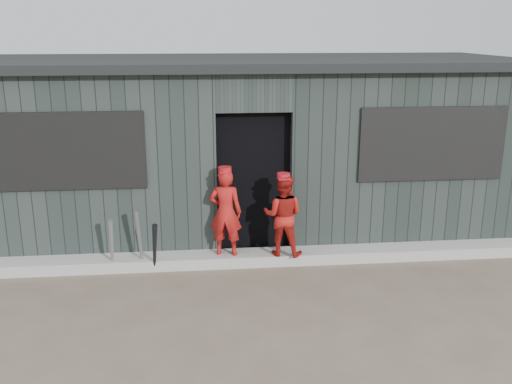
{
  "coord_description": "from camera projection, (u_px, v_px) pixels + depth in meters",
  "views": [
    {
      "loc": [
        -0.72,
        -5.27,
        3.04
      ],
      "look_at": [
        0.0,
        1.8,
        1.0
      ],
      "focal_mm": 40.0,
      "sensor_mm": 36.0,
      "label": 1
    }
  ],
  "objects": [
    {
      "name": "curb",
      "position": [
        256.0,
        258.0,
        7.66
      ],
      "size": [
        8.0,
        0.36,
        0.15
      ],
      "primitive_type": "cube",
      "color": "#9D9D98",
      "rests_on": "ground"
    },
    {
      "name": "player_grey_back",
      "position": [
        296.0,
        203.0,
        8.15
      ],
      "size": [
        0.73,
        0.61,
        1.27
      ],
      "primitive_type": "imported",
      "rotation": [
        0.0,
        0.0,
        3.54
      ],
      "color": "silver",
      "rests_on": "ground"
    },
    {
      "name": "dugout",
      "position": [
        245.0,
        145.0,
        8.94
      ],
      "size": [
        8.3,
        3.3,
        2.62
      ],
      "color": "black",
      "rests_on": "ground"
    },
    {
      "name": "player_red_left",
      "position": [
        226.0,
        212.0,
        7.43
      ],
      "size": [
        0.47,
        0.36,
        1.17
      ],
      "primitive_type": "imported",
      "rotation": [
        0.0,
        0.0,
        2.94
      ],
      "color": "#A91714",
      "rests_on": "curb"
    },
    {
      "name": "bat_right",
      "position": [
        155.0,
        248.0,
        7.25
      ],
      "size": [
        0.13,
        0.23,
        0.7
      ],
      "primitive_type": "cone",
      "rotation": [
        0.22,
        0.0,
        0.3
      ],
      "color": "black",
      "rests_on": "ground"
    },
    {
      "name": "bat_left",
      "position": [
        112.0,
        246.0,
        7.25
      ],
      "size": [
        0.12,
        0.23,
        0.76
      ],
      "primitive_type": "cone",
      "rotation": [
        0.2,
        0.0,
        0.22
      ],
      "color": "gray",
      "rests_on": "ground"
    },
    {
      "name": "bat_mid",
      "position": [
        140.0,
        240.0,
        7.32
      ],
      "size": [
        0.11,
        0.2,
        0.85
      ],
      "primitive_type": "cone",
      "rotation": [
        0.15,
        0.0,
        -0.25
      ],
      "color": "slate",
      "rests_on": "ground"
    },
    {
      "name": "ground",
      "position": [
        273.0,
        331.0,
        5.94
      ],
      "size": [
        80.0,
        80.0,
        0.0
      ],
      "primitive_type": "plane",
      "color": "brown",
      "rests_on": "ground"
    },
    {
      "name": "player_red_right",
      "position": [
        283.0,
        215.0,
        7.45
      ],
      "size": [
        0.63,
        0.55,
        1.08
      ],
      "primitive_type": "imported",
      "rotation": [
        0.0,
        0.0,
        2.84
      ],
      "color": "#A91B14",
      "rests_on": "curb"
    }
  ]
}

